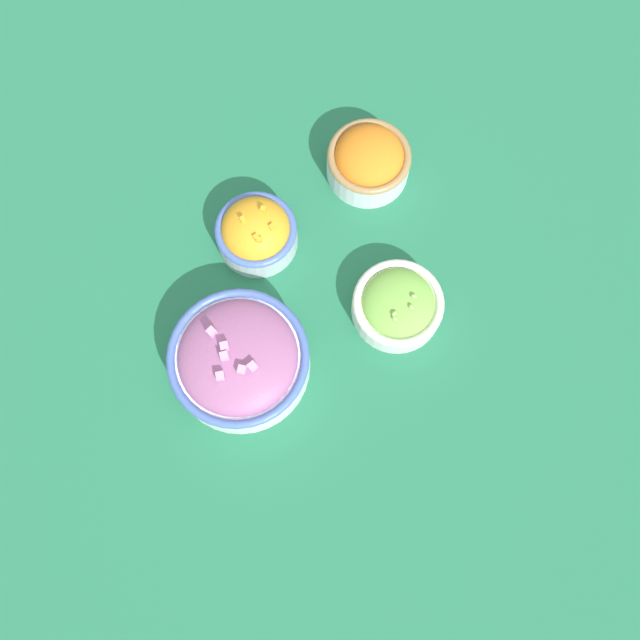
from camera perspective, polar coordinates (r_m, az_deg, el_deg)
name	(u,v)px	position (r m, az deg, el deg)	size (l,w,h in m)	color
ground_plane	(320,326)	(1.02, 0.00, -0.46)	(3.00, 3.00, 0.00)	#23704C
bowl_squash	(257,232)	(1.03, -5.08, 7.05)	(0.12, 0.12, 0.08)	#B2C1CC
bowl_lettuce	(398,305)	(1.00, 6.24, 1.22)	(0.13, 0.13, 0.06)	white
bowl_red_onion	(239,359)	(0.97, -6.50, -3.15)	(0.19, 0.19, 0.09)	white
bowl_carrots	(369,160)	(1.08, 3.92, 12.65)	(0.12, 0.12, 0.08)	silver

